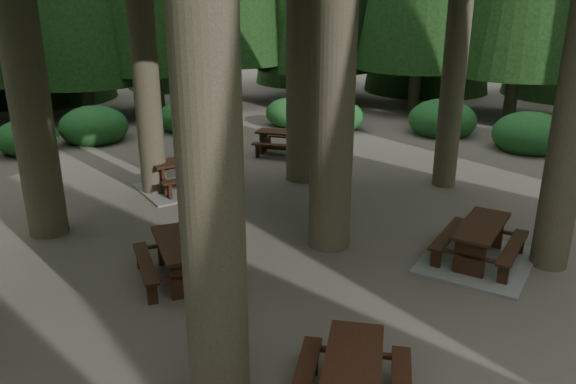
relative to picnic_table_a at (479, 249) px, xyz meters
name	(u,v)px	position (x,y,z in m)	size (l,w,h in m)	color
ground	(299,256)	(-2.89, 1.81, -0.26)	(80.00, 80.00, 0.00)	#504941
picnic_table_a	(479,249)	(0.00, 0.00, 0.00)	(2.93, 2.79, 0.78)	gray
picnic_table_b	(178,254)	(-5.25, 1.97, 0.23)	(1.56, 1.85, 0.74)	black
picnic_table_c	(188,178)	(-3.55, 6.69, 0.01)	(2.52, 2.15, 0.80)	gray
picnic_table_d	(284,139)	(0.19, 8.46, 0.23)	(2.17, 2.17, 0.74)	black
picnic_table_e	(352,381)	(-4.45, -2.34, 0.24)	(2.19, 2.25, 0.76)	black
shrub_ring	(312,218)	(-2.19, 2.56, 0.14)	(23.86, 24.64, 1.49)	#1C541E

